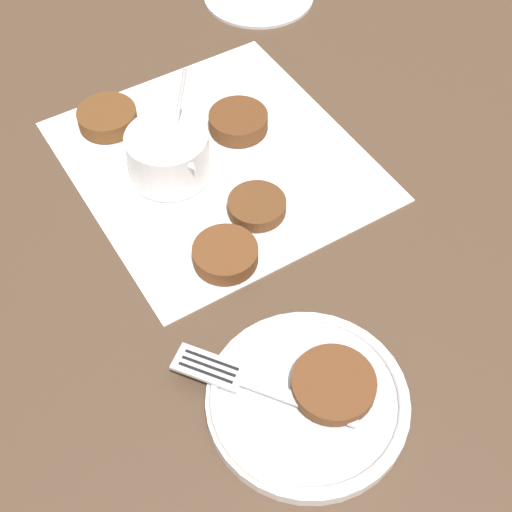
{
  "coord_description": "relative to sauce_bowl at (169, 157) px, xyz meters",
  "views": [
    {
      "loc": [
        0.49,
        -0.35,
        0.61
      ],
      "look_at": [
        0.13,
        -0.07,
        0.02
      ],
      "focal_mm": 50.0,
      "sensor_mm": 36.0,
      "label": 1
    }
  ],
  "objects": [
    {
      "name": "ground_plane",
      "position": [
        0.04,
        0.07,
        -0.03
      ],
      "size": [
        4.0,
        4.0,
        0.0
      ],
      "primitive_type": "plane",
      "color": "#4C3828"
    },
    {
      "name": "napkin",
      "position": [
        0.01,
        0.06,
        -0.03
      ],
      "size": [
        0.39,
        0.36,
        0.0
      ],
      "color": "white",
      "rests_on": "ground_plane"
    },
    {
      "name": "sauce_bowl",
      "position": [
        0.0,
        0.0,
        0.0
      ],
      "size": [
        0.1,
        0.1,
        0.11
      ],
      "color": "silver",
      "rests_on": "napkin"
    },
    {
      "name": "fritter_0",
      "position": [
        0.11,
        0.04,
        -0.02
      ],
      "size": [
        0.07,
        0.07,
        0.02
      ],
      "color": "brown",
      "rests_on": "napkin"
    },
    {
      "name": "fritter_1",
      "position": [
        -0.12,
        -0.01,
        -0.02
      ],
      "size": [
        0.07,
        0.07,
        0.02
      ],
      "color": "brown",
      "rests_on": "napkin"
    },
    {
      "name": "fritter_2",
      "position": [
        0.14,
        -0.03,
        -0.02
      ],
      "size": [
        0.07,
        0.07,
        0.02
      ],
      "color": "brown",
      "rests_on": "napkin"
    },
    {
      "name": "fritter_3",
      "position": [
        -0.01,
        0.11,
        -0.02
      ],
      "size": [
        0.07,
        0.07,
        0.02
      ],
      "color": "brown",
      "rests_on": "napkin"
    },
    {
      "name": "serving_plate",
      "position": [
        0.32,
        -0.07,
        -0.02
      ],
      "size": [
        0.19,
        0.19,
        0.02
      ],
      "color": "silver",
      "rests_on": "ground_plane"
    },
    {
      "name": "fritter_on_plate",
      "position": [
        0.33,
        -0.04,
        -0.0
      ],
      "size": [
        0.08,
        0.08,
        0.01
      ],
      "color": "brown",
      "rests_on": "serving_plate"
    },
    {
      "name": "fork",
      "position": [
        0.28,
        -0.1,
        -0.01
      ],
      "size": [
        0.17,
        0.11,
        0.0
      ],
      "color": "silver",
      "rests_on": "serving_plate"
    }
  ]
}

